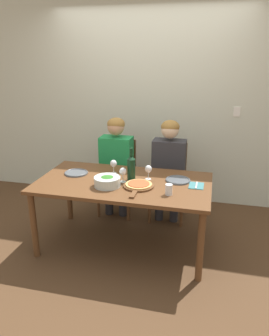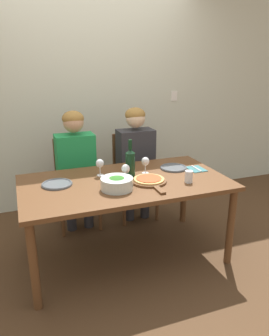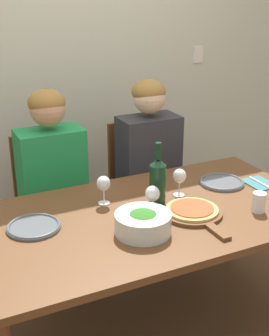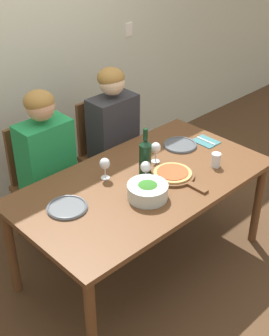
# 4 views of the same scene
# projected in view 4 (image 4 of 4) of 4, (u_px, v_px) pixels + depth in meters

# --- Properties ---
(ground_plane) EXTENTS (40.00, 40.00, 0.00)m
(ground_plane) POSITION_uv_depth(u_px,v_px,m) (142.00, 262.00, 3.45)
(ground_plane) COLOR #4C331E
(back_wall) EXTENTS (10.00, 0.06, 2.70)m
(back_wall) POSITION_uv_depth(u_px,v_px,m) (21.00, 43.00, 3.56)
(back_wall) COLOR beige
(back_wall) RESTS_ON ground
(dining_table) EXTENTS (1.72, 0.94, 0.72)m
(dining_table) POSITION_uv_depth(u_px,v_px,m) (143.00, 190.00, 3.11)
(dining_table) COLOR brown
(dining_table) RESTS_ON ground
(chair_left) EXTENTS (0.42, 0.42, 0.91)m
(chair_left) POSITION_uv_depth(u_px,v_px,m) (42.00, 179.00, 3.51)
(chair_left) COLOR brown
(chair_left) RESTS_ON ground
(chair_right) EXTENTS (0.42, 0.42, 0.91)m
(chair_right) POSITION_uv_depth(u_px,v_px,m) (106.00, 150.00, 3.89)
(chair_right) COLOR brown
(chair_right) RESTS_ON ground
(person_woman) EXTENTS (0.47, 0.51, 1.22)m
(person_woman) POSITION_uv_depth(u_px,v_px,m) (47.00, 156.00, 3.32)
(person_woman) COLOR #28282D
(person_woman) RESTS_ON ground
(person_man) EXTENTS (0.47, 0.51, 1.22)m
(person_man) POSITION_uv_depth(u_px,v_px,m) (114.00, 128.00, 3.69)
(person_man) COLOR #28282D
(person_man) RESTS_ON ground
(wine_bottle) EXTENTS (0.08, 0.08, 0.34)m
(wine_bottle) POSITION_uv_depth(u_px,v_px,m) (145.00, 156.00, 3.07)
(wine_bottle) COLOR black
(wine_bottle) RESTS_ON dining_table
(broccoli_bowl) EXTENTS (0.26, 0.26, 0.10)m
(broccoli_bowl) POSITION_uv_depth(u_px,v_px,m) (148.00, 191.00, 2.88)
(broccoli_bowl) COLOR silver
(broccoli_bowl) RESTS_ON dining_table
(dinner_plate_left) EXTENTS (0.25, 0.25, 0.02)m
(dinner_plate_left) POSITION_uv_depth(u_px,v_px,m) (67.00, 207.00, 2.80)
(dinner_plate_left) COLOR #4C5156
(dinner_plate_left) RESTS_ON dining_table
(dinner_plate_right) EXTENTS (0.25, 0.25, 0.02)m
(dinner_plate_right) POSITION_uv_depth(u_px,v_px,m) (180.00, 145.00, 3.46)
(dinner_plate_right) COLOR #4C5156
(dinner_plate_right) RESTS_ON dining_table
(pizza_on_board) EXTENTS (0.30, 0.44, 0.04)m
(pizza_on_board) POSITION_uv_depth(u_px,v_px,m) (174.00, 175.00, 3.10)
(pizza_on_board) COLOR brown
(pizza_on_board) RESTS_ON dining_table
(wine_glass_left) EXTENTS (0.07, 0.07, 0.15)m
(wine_glass_left) POSITION_uv_depth(u_px,v_px,m) (105.00, 165.00, 3.04)
(wine_glass_left) COLOR silver
(wine_glass_left) RESTS_ON dining_table
(wine_glass_right) EXTENTS (0.07, 0.07, 0.15)m
(wine_glass_right) POSITION_uv_depth(u_px,v_px,m) (156.00, 149.00, 3.22)
(wine_glass_right) COLOR silver
(wine_glass_right) RESTS_ON dining_table
(wine_glass_centre) EXTENTS (0.07, 0.07, 0.15)m
(wine_glass_centre) POSITION_uv_depth(u_px,v_px,m) (146.00, 168.00, 3.00)
(wine_glass_centre) COLOR silver
(wine_glass_centre) RESTS_ON dining_table
(water_tumbler) EXTENTS (0.07, 0.07, 0.10)m
(water_tumbler) POSITION_uv_depth(u_px,v_px,m) (216.00, 160.00, 3.20)
(water_tumbler) COLOR silver
(water_tumbler) RESTS_ON dining_table
(fork_on_napkin) EXTENTS (0.14, 0.18, 0.01)m
(fork_on_napkin) POSITION_uv_depth(u_px,v_px,m) (206.00, 141.00, 3.52)
(fork_on_napkin) COLOR #387075
(fork_on_napkin) RESTS_ON dining_table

